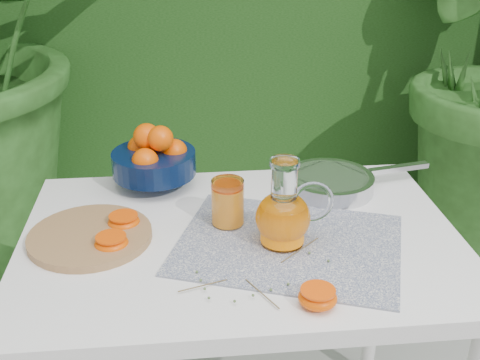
{
  "coord_description": "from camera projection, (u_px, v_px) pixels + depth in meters",
  "views": [
    {
      "loc": [
        -0.17,
        -1.2,
        1.45
      ],
      "look_at": [
        -0.05,
        -0.0,
        0.88
      ],
      "focal_mm": 45.0,
      "sensor_mm": 36.0,
      "label": 1
    }
  ],
  "objects": [
    {
      "name": "fruit_bowl",
      "position": [
        154.0,
        158.0,
        1.58
      ],
      "size": [
        0.28,
        0.28,
        0.17
      ],
      "color": "black",
      "rests_on": "white_table"
    },
    {
      "name": "juice_pitcher",
      "position": [
        284.0,
        215.0,
        1.31
      ],
      "size": [
        0.17,
        0.13,
        0.2
      ],
      "color": "white",
      "rests_on": "white_table"
    },
    {
      "name": "orange_halves",
      "position": [
        177.0,
        251.0,
        1.28
      ],
      "size": [
        0.5,
        0.43,
        0.04
      ],
      "color": "#FA4D02",
      "rests_on": "white_table"
    },
    {
      "name": "cutting_board",
      "position": [
        90.0,
        236.0,
        1.35
      ],
      "size": [
        0.28,
        0.28,
        0.02
      ],
      "primitive_type": "cylinder",
      "rotation": [
        0.0,
        0.0,
        -0.01
      ],
      "color": "olive",
      "rests_on": "white_table"
    },
    {
      "name": "thyme_sprigs",
      "position": [
        258.0,
        274.0,
        1.22
      ],
      "size": [
        0.32,
        0.25,
        0.01
      ],
      "color": "brown",
      "rests_on": "white_table"
    },
    {
      "name": "juice_tumbler",
      "position": [
        228.0,
        203.0,
        1.39
      ],
      "size": [
        0.09,
        0.09,
        0.11
      ],
      "color": "white",
      "rests_on": "white_table"
    },
    {
      "name": "placemat",
      "position": [
        289.0,
        244.0,
        1.33
      ],
      "size": [
        0.58,
        0.52,
        0.0
      ],
      "primitive_type": "cube",
      "rotation": [
        0.0,
        0.0,
        -0.35
      ],
      "color": "#0C1947",
      "rests_on": "white_table"
    },
    {
      "name": "saute_pan",
      "position": [
        331.0,
        182.0,
        1.57
      ],
      "size": [
        0.42,
        0.27,
        0.04
      ],
      "color": "silver",
      "rests_on": "white_table"
    },
    {
      "name": "white_table",
      "position": [
        241.0,
        265.0,
        1.41
      ],
      "size": [
        1.0,
        0.7,
        0.75
      ],
      "color": "white",
      "rests_on": "ground"
    }
  ]
}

